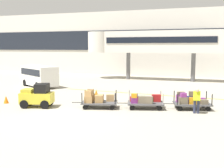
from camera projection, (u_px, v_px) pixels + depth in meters
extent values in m
plane|color=#A8A08E|center=(62.00, 118.00, 15.65)|extent=(120.00, 120.00, 0.00)
cube|color=yellow|center=(144.00, 94.00, 23.77)|extent=(15.00, 1.52, 0.01)
cube|color=silver|center=(150.00, 43.00, 39.49)|extent=(53.64, 2.40, 9.09)
cube|color=#1E232D|center=(149.00, 40.00, 38.26)|extent=(50.96, 0.12, 2.80)
cube|color=silver|center=(160.00, 42.00, 33.11)|extent=(14.20, 2.20, 2.60)
cylinder|color=silver|center=(100.00, 42.00, 35.54)|extent=(3.00, 3.00, 2.60)
cube|color=black|center=(159.00, 40.00, 32.01)|extent=(12.78, 0.08, 0.70)
cylinder|color=#59595B|center=(128.00, 66.00, 34.73)|extent=(0.50, 0.50, 3.33)
cylinder|color=#59595B|center=(193.00, 67.00, 32.26)|extent=(0.50, 0.50, 3.33)
cube|color=gold|center=(37.00, 98.00, 18.51)|extent=(2.31, 1.60, 0.70)
cube|color=black|center=(42.00, 88.00, 18.40)|extent=(1.03, 1.16, 0.60)
cube|color=gold|center=(28.00, 91.00, 18.48)|extent=(0.92, 1.08, 0.24)
cylinder|color=black|center=(30.00, 101.00, 19.11)|extent=(0.59, 0.32, 0.56)
cylinder|color=black|center=(24.00, 104.00, 18.08)|extent=(0.59, 0.32, 0.56)
cylinder|color=black|center=(49.00, 102.00, 19.03)|extent=(0.59, 0.32, 0.56)
cylinder|color=black|center=(45.00, 105.00, 17.99)|extent=(0.59, 0.32, 0.56)
cube|color=#4C4C4F|center=(100.00, 103.00, 18.28)|extent=(2.58, 1.94, 0.08)
cylinder|color=black|center=(85.00, 95.00, 18.93)|extent=(0.06, 0.06, 0.70)
cylinder|color=black|center=(82.00, 98.00, 17.65)|extent=(0.06, 0.06, 0.70)
cylinder|color=black|center=(116.00, 95.00, 18.79)|extent=(0.06, 0.06, 0.70)
cylinder|color=black|center=(115.00, 99.00, 17.52)|extent=(0.06, 0.06, 0.70)
cylinder|color=black|center=(88.00, 104.00, 18.95)|extent=(0.33, 0.18, 0.32)
cylinder|color=black|center=(85.00, 107.00, 17.77)|extent=(0.33, 0.18, 0.32)
cylinder|color=black|center=(113.00, 104.00, 18.84)|extent=(0.33, 0.18, 0.32)
cylinder|color=black|center=(112.00, 108.00, 17.66)|extent=(0.33, 0.18, 0.32)
cylinder|color=#333333|center=(77.00, 103.00, 18.37)|extent=(0.69, 0.23, 0.05)
cube|color=#9E7A4C|center=(91.00, 97.00, 18.57)|extent=(0.55, 0.57, 0.47)
cube|color=#A87F4C|center=(89.00, 99.00, 17.94)|extent=(0.59, 0.48, 0.45)
cube|color=tan|center=(100.00, 98.00, 18.54)|extent=(0.47, 0.45, 0.45)
cube|color=#A87F4C|center=(99.00, 99.00, 17.97)|extent=(0.62, 0.53, 0.48)
cube|color=tan|center=(110.00, 98.00, 18.52)|extent=(0.61, 0.52, 0.45)
cube|color=#9E7A4C|center=(91.00, 92.00, 18.51)|extent=(0.42, 0.31, 0.32)
cube|color=#A87F4C|center=(88.00, 93.00, 17.89)|extent=(0.46, 0.28, 0.34)
cube|color=#4C4C4F|center=(145.00, 103.00, 18.09)|extent=(2.58, 1.94, 0.08)
cylinder|color=gray|center=(129.00, 95.00, 18.74)|extent=(0.06, 0.06, 0.70)
cylinder|color=gray|center=(129.00, 99.00, 17.46)|extent=(0.06, 0.06, 0.70)
cylinder|color=gray|center=(161.00, 96.00, 18.60)|extent=(0.06, 0.06, 0.70)
cylinder|color=gray|center=(163.00, 99.00, 17.33)|extent=(0.06, 0.06, 0.70)
cylinder|color=black|center=(132.00, 104.00, 18.75)|extent=(0.33, 0.18, 0.32)
cylinder|color=black|center=(132.00, 108.00, 17.58)|extent=(0.33, 0.18, 0.32)
cylinder|color=black|center=(158.00, 104.00, 18.65)|extent=(0.33, 0.18, 0.32)
cylinder|color=black|center=(160.00, 108.00, 17.47)|extent=(0.33, 0.18, 0.32)
cylinder|color=#333333|center=(122.00, 103.00, 18.18)|extent=(0.69, 0.23, 0.05)
cube|color=red|center=(134.00, 99.00, 18.43)|extent=(0.58, 0.32, 0.33)
cube|color=#8C338C|center=(134.00, 100.00, 17.83)|extent=(0.48, 0.37, 0.36)
cube|color=#236B2D|center=(142.00, 99.00, 18.34)|extent=(0.56, 0.44, 0.37)
cube|color=#726651|center=(142.00, 100.00, 17.77)|extent=(0.51, 0.35, 0.46)
cube|color=#236B2D|center=(149.00, 99.00, 18.30)|extent=(0.55, 0.42, 0.35)
cube|color=#726651|center=(149.00, 100.00, 17.68)|extent=(0.49, 0.38, 0.47)
cube|color=red|center=(156.00, 98.00, 18.33)|extent=(0.65, 0.46, 0.48)
cube|color=#99999E|center=(134.00, 95.00, 18.39)|extent=(0.51, 0.41, 0.24)
cube|color=orange|center=(134.00, 96.00, 17.79)|extent=(0.39, 0.39, 0.26)
cube|color=#4C4C4F|center=(192.00, 104.00, 17.89)|extent=(2.58, 1.94, 0.08)
cylinder|color=black|center=(174.00, 96.00, 18.55)|extent=(0.06, 0.06, 0.70)
cylinder|color=black|center=(177.00, 99.00, 17.27)|extent=(0.06, 0.06, 0.70)
cylinder|color=black|center=(206.00, 96.00, 18.41)|extent=(0.06, 0.06, 0.70)
cylinder|color=black|center=(212.00, 100.00, 17.14)|extent=(0.06, 0.06, 0.70)
cylinder|color=black|center=(177.00, 105.00, 18.56)|extent=(0.33, 0.18, 0.32)
cylinder|color=black|center=(180.00, 109.00, 17.39)|extent=(0.33, 0.18, 0.32)
cylinder|color=black|center=(203.00, 105.00, 18.45)|extent=(0.33, 0.18, 0.32)
cylinder|color=black|center=(208.00, 109.00, 17.28)|extent=(0.33, 0.18, 0.32)
cylinder|color=#333333|center=(169.00, 104.00, 17.99)|extent=(0.69, 0.23, 0.05)
cube|color=#8C338C|center=(181.00, 98.00, 18.22)|extent=(0.66, 0.49, 0.48)
cube|color=#726651|center=(183.00, 101.00, 17.56)|extent=(0.61, 0.44, 0.45)
cube|color=navy|center=(192.00, 99.00, 18.20)|extent=(0.61, 0.48, 0.38)
cube|color=orange|center=(193.00, 101.00, 17.56)|extent=(0.59, 0.42, 0.40)
cube|color=#8C338C|center=(201.00, 100.00, 18.15)|extent=(0.60, 0.44, 0.29)
cube|color=#726651|center=(204.00, 102.00, 17.49)|extent=(0.53, 0.47, 0.30)
cube|color=#726651|center=(181.00, 93.00, 18.17)|extent=(0.54, 0.42, 0.20)
cube|color=#8C338C|center=(183.00, 95.00, 17.51)|extent=(0.44, 0.40, 0.26)
cube|color=#726651|center=(192.00, 94.00, 18.16)|extent=(0.42, 0.37, 0.33)
cylinder|color=#2D334C|center=(195.00, 107.00, 16.78)|extent=(0.16, 0.16, 0.82)
cylinder|color=#2D334C|center=(198.00, 107.00, 16.72)|extent=(0.16, 0.16, 0.82)
cube|color=#D1E51E|center=(197.00, 96.00, 16.57)|extent=(0.42, 0.44, 0.61)
sphere|color=beige|center=(197.00, 90.00, 16.40)|extent=(0.22, 0.22, 0.22)
cube|color=white|center=(39.00, 75.00, 28.08)|extent=(5.08, 4.15, 1.90)
cube|color=black|center=(39.00, 72.00, 28.03)|extent=(4.77, 3.98, 0.64)
cylinder|color=black|center=(25.00, 83.00, 28.77)|extent=(0.70, 0.56, 0.68)
cylinder|color=black|center=(38.00, 86.00, 26.50)|extent=(0.70, 0.56, 0.68)
cone|color=orange|center=(96.00, 93.00, 22.72)|extent=(0.36, 0.36, 0.55)
cone|color=orange|center=(6.00, 99.00, 19.82)|extent=(0.36, 0.36, 0.55)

